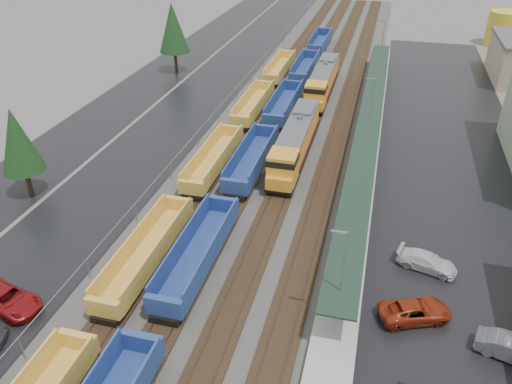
# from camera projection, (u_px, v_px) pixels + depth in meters

# --- Properties ---
(ballast_strip) EXTENTS (20.00, 160.00, 0.08)m
(ballast_strip) POSITION_uv_depth(u_px,v_px,m) (302.00, 106.00, 69.69)
(ballast_strip) COLOR #302D2B
(ballast_strip) RESTS_ON ground
(trackbed) EXTENTS (14.60, 160.00, 0.22)m
(trackbed) POSITION_uv_depth(u_px,v_px,m) (303.00, 105.00, 69.63)
(trackbed) COLOR black
(trackbed) RESTS_ON ground
(west_parking_lot) EXTENTS (10.00, 160.00, 0.02)m
(west_parking_lot) POSITION_uv_depth(u_px,v_px,m) (201.00, 96.00, 72.95)
(west_parking_lot) COLOR black
(west_parking_lot) RESTS_ON ground
(west_road) EXTENTS (9.00, 160.00, 0.02)m
(west_road) POSITION_uv_depth(u_px,v_px,m) (139.00, 90.00, 75.11)
(west_road) COLOR black
(west_road) RESTS_ON ground
(east_commuter_lot) EXTENTS (16.00, 100.00, 0.02)m
(east_commuter_lot) POSITION_uv_depth(u_px,v_px,m) (450.00, 153.00, 57.33)
(east_commuter_lot) COLOR black
(east_commuter_lot) RESTS_ON ground
(station_platform) EXTENTS (3.00, 80.00, 8.00)m
(station_platform) POSITION_uv_depth(u_px,v_px,m) (367.00, 138.00, 59.01)
(station_platform) COLOR #9E9B93
(station_platform) RESTS_ON ground
(chainlink_fence) EXTENTS (0.08, 160.04, 2.02)m
(chainlink_fence) POSITION_uv_depth(u_px,v_px,m) (234.00, 93.00, 69.64)
(chainlink_fence) COLOR gray
(chainlink_fence) RESTS_ON ground
(tree_west_near) EXTENTS (3.96, 3.96, 9.00)m
(tree_west_near) POSITION_uv_depth(u_px,v_px,m) (17.00, 140.00, 46.64)
(tree_west_near) COLOR #332316
(tree_west_near) RESTS_ON ground
(tree_west_far) EXTENTS (4.84, 4.84, 11.00)m
(tree_west_far) POSITION_uv_depth(u_px,v_px,m) (173.00, 28.00, 79.26)
(tree_west_far) COLOR #332316
(tree_west_far) RESTS_ON ground
(locomotive_lead) EXTENTS (2.80, 18.42, 4.17)m
(locomotive_lead) POSITION_uv_depth(u_px,v_px,m) (295.00, 142.00, 54.50)
(locomotive_lead) COLOR black
(locomotive_lead) RESTS_ON ground
(locomotive_trail) EXTENTS (2.80, 18.42, 4.17)m
(locomotive_trail) POSITION_uv_depth(u_px,v_px,m) (322.00, 81.00, 71.87)
(locomotive_trail) COLOR black
(locomotive_trail) RESTS_ON ground
(well_string_yellow) EXTENTS (2.61, 97.01, 2.31)m
(well_string_yellow) POSITION_uv_depth(u_px,v_px,m) (185.00, 199.00, 46.52)
(well_string_yellow) COLOR #C48536
(well_string_yellow) RESTS_ON ground
(well_string_blue) EXTENTS (2.82, 113.21, 2.50)m
(well_string_blue) POSITION_uv_depth(u_px,v_px,m) (252.00, 160.00, 53.22)
(well_string_blue) COLOR navy
(well_string_blue) RESTS_ON ground
(storage_tank) EXTENTS (6.29, 6.29, 6.29)m
(storage_tank) POSITION_uv_depth(u_px,v_px,m) (504.00, 28.00, 95.68)
(storage_tank) COLOR gold
(storage_tank) RESTS_ON ground
(parked_car_west_c) EXTENTS (3.74, 5.97, 1.54)m
(parked_car_west_c) POSITION_uv_depth(u_px,v_px,m) (6.00, 299.00, 35.70)
(parked_car_west_c) COLOR maroon
(parked_car_west_c) RESTS_ON ground
(parked_car_east_b) EXTENTS (4.10, 5.56, 1.40)m
(parked_car_east_b) POSITION_uv_depth(u_px,v_px,m) (415.00, 311.00, 34.81)
(parked_car_east_b) COLOR maroon
(parked_car_east_b) RESTS_ON ground
(parked_car_east_c) EXTENTS (3.02, 4.99, 1.35)m
(parked_car_east_c) POSITION_uv_depth(u_px,v_px,m) (427.00, 262.00, 39.45)
(parked_car_east_c) COLOR silver
(parked_car_east_c) RESTS_ON ground
(parked_car_east_e) EXTENTS (2.67, 4.75, 1.48)m
(parked_car_east_e) POSITION_uv_depth(u_px,v_px,m) (512.00, 349.00, 31.84)
(parked_car_east_e) COLOR #5A5C5F
(parked_car_east_e) RESTS_ON ground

